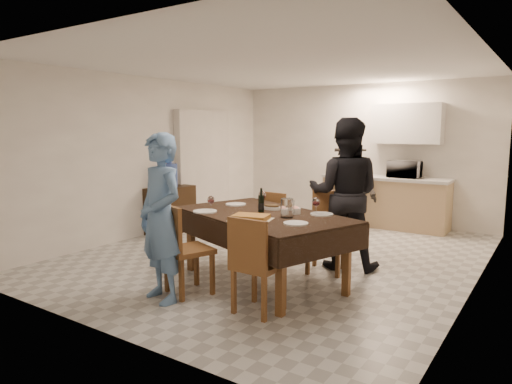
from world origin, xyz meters
The scene contains 33 objects.
floor centered at (0.00, 0.00, 0.00)m, with size 5.00×6.00×0.02m, color beige.
ceiling centered at (0.00, 0.00, 2.60)m, with size 5.00×6.00×0.02m, color white.
wall_back centered at (0.00, 3.00, 1.30)m, with size 5.00×0.02×2.60m, color white.
wall_front centered at (0.00, -3.00, 1.30)m, with size 5.00×0.02×2.60m, color white.
wall_left centered at (-2.50, 0.00, 1.30)m, with size 0.02×6.00×2.60m, color white.
wall_right centered at (2.50, 0.00, 1.30)m, with size 0.02×6.00×2.60m, color white.
stub_partition centered at (-2.42, 1.20, 1.05)m, with size 0.15×1.40×2.10m, color silver.
kitchen_base_cabinet centered at (0.60, 2.68, 0.43)m, with size 2.20×0.60×0.86m, color tan.
kitchen_worktop centered at (0.60, 2.68, 0.89)m, with size 2.24×0.64×0.05m, color beige.
upper_cabinet centered at (0.90, 2.82, 1.85)m, with size 1.20×0.34×0.70m, color silver.
dining_table centered at (0.42, -1.11, 0.77)m, with size 2.35×1.84×0.81m.
chair_near_left centered at (-0.03, -1.95, 0.60)m, with size 0.58×0.59×0.53m.
chair_near_right centered at (0.87, -1.95, 0.58)m, with size 0.43×0.43×0.51m.
chair_far_left centered at (-0.03, -0.44, 0.55)m, with size 0.44×0.44×0.49m.
chair_far_right centered at (0.87, -0.45, 0.61)m, with size 0.55×0.55×0.54m.
console centered at (-2.28, 0.16, 0.39)m, with size 0.42×0.85×0.78m, color black.
water_jug centered at (-2.28, 0.16, 0.98)m, with size 0.27×0.27×0.40m, color #4869C9.
wine_bottle centered at (0.37, -1.06, 0.95)m, with size 0.07×0.07×0.28m, color black, non-canonical shape.
water_pitcher centered at (0.77, -1.16, 0.91)m, with size 0.14×0.14×0.21m, color white.
savoury_tart centered at (0.52, -1.49, 0.83)m, with size 0.43×0.32×0.05m, color #B08733.
salad_bowl centered at (0.72, -0.93, 0.84)m, with size 0.17×0.17×0.07m, color white.
mushroom_dish centered at (0.37, -0.83, 0.83)m, with size 0.20×0.20×0.04m, color white.
wine_glass_a centered at (-0.13, -1.36, 0.90)m, with size 0.08×0.08×0.19m, color white, non-canonical shape.
wine_glass_b centered at (0.97, -0.86, 0.91)m, with size 0.09×0.09×0.20m, color white, non-canonical shape.
wine_glass_c centered at (0.22, -0.81, 0.91)m, with size 0.09×0.09×0.21m, color white, non-canonical shape.
plate_near_left centered at (-0.18, -1.41, 0.82)m, with size 0.28×0.28×0.02m, color white.
plate_near_right centered at (1.02, -1.41, 0.81)m, with size 0.25×0.25×0.01m, color white.
plate_far_left centered at (-0.18, -0.81, 0.82)m, with size 0.26×0.26×0.01m, color white.
plate_far_right centered at (1.02, -0.81, 0.82)m, with size 0.26×0.26×0.01m, color white.
microwave centered at (0.93, 2.68, 1.06)m, with size 0.53×0.36×0.29m, color silver.
person_near centered at (-0.13, -2.16, 0.86)m, with size 0.63×0.41×1.73m, color #5A82B4.
person_far centered at (0.97, -0.06, 0.95)m, with size 0.92×0.72×1.90m, color black.
person_kitchen centered at (0.10, 2.23, 0.80)m, with size 1.03×0.59×1.59m, color black.
Camera 1 is at (3.21, -5.39, 1.77)m, focal length 32.00 mm.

